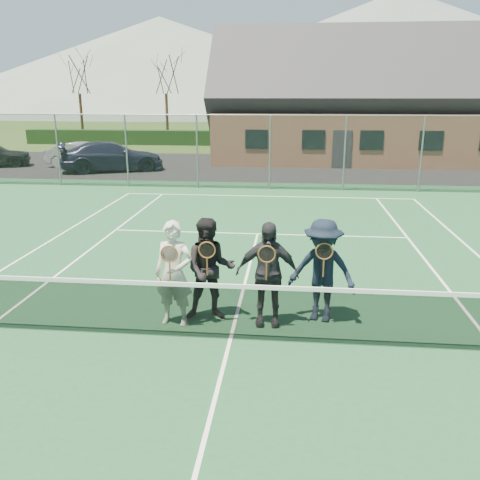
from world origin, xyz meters
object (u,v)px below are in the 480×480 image
Objects in this scene: car_b at (83,155)px; player_c at (267,274)px; player_a at (174,274)px; clubhouse at (347,91)px; car_c at (112,157)px; player_b at (210,269)px; player_d at (322,271)px; tennis_net at (230,309)px.

car_b is 2.24× the size of player_c.
clubhouse is at bearing 77.96° from player_a.
clubhouse is 23.80m from player_c.
clubhouse is 8.67× the size of player_a.
clubhouse is at bearing -86.18° from car_c.
player_c is (0.99, -0.12, 0.00)m from player_b.
player_b and player_c have the same top height.
player_d is at bearing 15.01° from player_c.
car_b is 21.12m from player_c.
player_c is (10.72, -18.20, 0.26)m from car_b.
car_c is 2.85× the size of player_d.
player_a and player_c have the same top height.
clubhouse is at bearing 81.58° from player_c.
player_b is 1.92m from player_d.
player_b is at bearing -137.08° from car_b.
clubhouse is (12.24, 6.12, 3.24)m from car_c.
car_b is 2.17m from car_c.
player_c is (8.78, -17.22, 0.18)m from car_c.
player_a is at bearing 153.57° from tennis_net.
clubhouse is 23.84m from player_b.
clubhouse is (14.17, 5.14, 3.33)m from car_b.
car_b is 21.40m from player_d.
clubhouse reaches higher than player_b.
tennis_net is 1.19m from player_a.
player_d is at bearing 9.16° from player_a.
player_b is (0.57, 0.28, -0.00)m from player_a.
player_a is at bearing -154.02° from player_b.
tennis_net is 6.49× the size of player_c.
tennis_net is at bearing -178.03° from car_c.
tennis_net is 6.49× the size of player_d.
player_c is at bearing -134.88° from car_b.
clubhouse is at bearing 83.74° from player_d.
car_c is at bearing -102.22° from car_b.
player_b is at bearing -176.29° from player_d.
player_d is (11.64, -17.95, 0.26)m from car_b.
car_b is 0.34× the size of tennis_net.
tennis_net is 6.49× the size of player_b.
player_c and player_d have the same top height.
player_a is 1.00× the size of player_b.
player_d is (-2.53, -23.10, -3.07)m from clubhouse.
tennis_net is 0.93m from player_c.
car_c is 0.33× the size of clubhouse.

